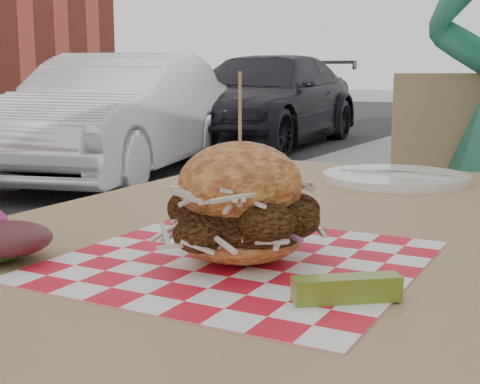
# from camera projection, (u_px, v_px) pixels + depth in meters

# --- Properties ---
(car_white) EXTENTS (2.06, 3.68, 1.15)m
(car_white) POSITION_uv_depth(u_px,v_px,m) (118.00, 115.00, 6.23)
(car_white) COLOR silver
(car_white) RESTS_ON ground
(car_dark) EXTENTS (1.97, 4.27, 1.21)m
(car_dark) POSITION_uv_depth(u_px,v_px,m) (264.00, 100.00, 8.92)
(car_dark) COLOR black
(car_dark) RESTS_ON ground
(patio_table) EXTENTS (0.80, 1.20, 0.75)m
(patio_table) POSITION_uv_depth(u_px,v_px,m) (312.00, 280.00, 0.90)
(patio_table) COLOR tan
(patio_table) RESTS_ON ground
(patio_chair) EXTENTS (0.48, 0.49, 0.95)m
(patio_chair) POSITION_uv_depth(u_px,v_px,m) (451.00, 218.00, 1.86)
(patio_chair) COLOR tan
(patio_chair) RESTS_ON ground
(paper_liner) EXTENTS (0.36, 0.36, 0.00)m
(paper_liner) POSITION_uv_depth(u_px,v_px,m) (240.00, 260.00, 0.71)
(paper_liner) COLOR red
(paper_liner) RESTS_ON patio_table
(sandwich) EXTENTS (0.17, 0.17, 0.20)m
(sandwich) POSITION_uv_depth(u_px,v_px,m) (240.00, 209.00, 0.70)
(sandwich) COLOR #E08E3F
(sandwich) RESTS_ON paper_liner
(pickle_spear) EXTENTS (0.09, 0.08, 0.02)m
(pickle_spear) POSITION_uv_depth(u_px,v_px,m) (347.00, 289.00, 0.58)
(pickle_spear) COLOR olive
(pickle_spear) RESTS_ON paper_liner
(place_setting) EXTENTS (0.27, 0.27, 0.02)m
(place_setting) POSITION_uv_depth(u_px,v_px,m) (396.00, 177.00, 1.25)
(place_setting) COLOR white
(place_setting) RESTS_ON patio_table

